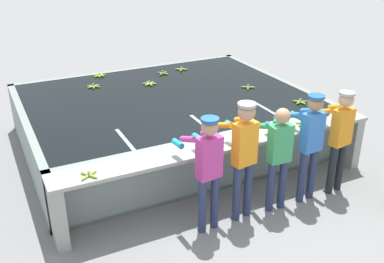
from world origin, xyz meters
The scene contains 18 objects.
ground_plane centered at (0.00, 0.00, 0.00)m, with size 80.00×80.00×0.00m, color gray.
wash_tank centered at (0.00, 2.41, 0.46)m, with size 5.07×3.93×0.93m.
work_ledge centered at (0.00, 0.23, 0.67)m, with size 5.07×0.45×0.93m.
worker_0 centered at (-0.59, -0.31, 0.99)m, with size 0.46×0.73×1.63m.
worker_1 centered at (-0.04, -0.27, 1.05)m, with size 0.47×0.74×1.72m.
worker_2 centered at (0.52, -0.31, 0.93)m, with size 0.43×0.71×1.57m.
worker_3 centered at (1.06, -0.31, 1.01)m, with size 0.44×0.73×1.66m.
worker_4 centered at (1.61, -0.32, 0.98)m, with size 0.47×0.74×1.62m.
banana_bunch_floating_0 centered at (-0.03, 3.15, 0.95)m, with size 0.26×0.28×0.08m.
banana_bunch_floating_1 centered at (1.98, 1.03, 0.95)m, with size 0.28×0.27×0.08m.
banana_bunch_floating_2 centered at (0.95, 3.76, 0.95)m, with size 0.25×0.25×0.08m.
banana_bunch_floating_3 centered at (-1.06, 3.48, 0.95)m, with size 0.28×0.28×0.08m.
banana_bunch_floating_4 centered at (0.48, 3.67, 0.95)m, with size 0.25×0.25×0.08m.
banana_bunch_floating_5 centered at (-0.76, 4.11, 0.95)m, with size 0.28×0.28×0.08m.
banana_bunch_floating_6 centered at (1.59, 2.12, 0.95)m, with size 0.25×0.25×0.08m.
banana_bunch_ledge_0 centered at (1.40, 0.23, 0.95)m, with size 0.28×0.28×0.08m.
banana_bunch_ledge_1 centered at (-2.01, 0.15, 0.95)m, with size 0.25×0.25×0.08m.
knife_0 centered at (0.29, 0.18, 0.94)m, with size 0.26×0.27×0.02m.
Camera 1 is at (-3.01, -4.73, 3.74)m, focal length 42.00 mm.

